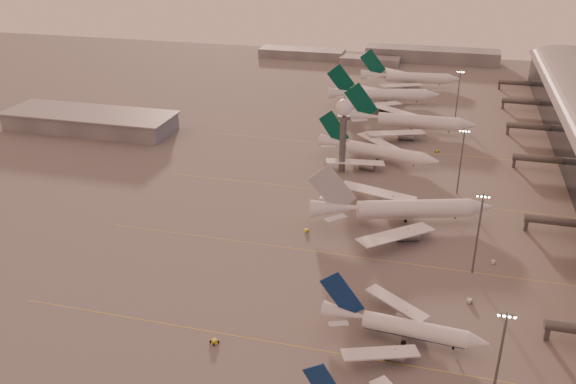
# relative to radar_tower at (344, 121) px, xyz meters

# --- Properties ---
(ground) EXTENTS (700.00, 700.00, 0.00)m
(ground) POSITION_rel_radar_tower_xyz_m (-5.00, -120.00, -20.95)
(ground) COLOR #5B5858
(ground) RESTS_ON ground
(taxiway_markings) EXTENTS (180.00, 185.25, 0.02)m
(taxiway_markings) POSITION_rel_radar_tower_xyz_m (25.00, -64.00, -20.94)
(taxiway_markings) COLOR gold
(taxiway_markings) RESTS_ON ground
(hangar) EXTENTS (82.00, 27.00, 8.50)m
(hangar) POSITION_rel_radar_tower_xyz_m (-125.00, 20.00, -16.63)
(hangar) COLOR slate
(hangar) RESTS_ON ground
(radar_tower) EXTENTS (6.40, 6.40, 31.10)m
(radar_tower) POSITION_rel_radar_tower_xyz_m (0.00, 0.00, 0.00)
(radar_tower) COLOR #505357
(radar_tower) RESTS_ON ground
(mast_a) EXTENTS (3.60, 0.56, 25.00)m
(mast_a) POSITION_rel_radar_tower_xyz_m (53.00, -120.00, -7.21)
(mast_a) COLOR #505357
(mast_a) RESTS_ON ground
(mast_b) EXTENTS (3.60, 0.56, 25.00)m
(mast_b) POSITION_rel_radar_tower_xyz_m (50.00, -65.00, -7.21)
(mast_b) COLOR #505357
(mast_b) RESTS_ON ground
(mast_c) EXTENTS (3.60, 0.56, 25.00)m
(mast_c) POSITION_rel_radar_tower_xyz_m (45.00, -10.00, -7.21)
(mast_c) COLOR #505357
(mast_c) RESTS_ON ground
(mast_d) EXTENTS (3.60, 0.56, 25.00)m
(mast_d) POSITION_rel_radar_tower_xyz_m (43.00, 80.00, -7.21)
(mast_d) COLOR #505357
(mast_d) RESTS_ON ground
(distant_horizon) EXTENTS (165.00, 37.50, 9.00)m
(distant_horizon) POSITION_rel_radar_tower_xyz_m (-2.38, 205.14, -17.06)
(distant_horizon) COLOR slate
(distant_horizon) RESTS_ON ground
(narrowbody_mid) EXTENTS (41.03, 32.65, 16.03)m
(narrowbody_mid) POSITION_rel_radar_tower_xyz_m (33.06, -101.25, -17.70)
(narrowbody_mid) COLOR white
(narrowbody_mid) RESTS_ON ground
(widebody_white) EXTENTS (59.70, 47.12, 21.68)m
(widebody_white) POSITION_rel_radar_tower_xyz_m (27.26, -39.34, -17.19)
(widebody_white) COLOR white
(widebody_white) RESTS_ON ground
(greentail_a) EXTENTS (51.97, 41.51, 19.16)m
(greentail_a) POSITION_rel_radar_tower_xyz_m (12.47, 13.59, -17.57)
(greentail_a) COLOR white
(greentail_a) RESTS_ON ground
(greentail_b) EXTENTS (61.54, 49.68, 22.35)m
(greentail_b) POSITION_rel_radar_tower_xyz_m (22.24, 55.27, -17.00)
(greentail_b) COLOR white
(greentail_b) RESTS_ON ground
(greentail_c) EXTENTS (59.53, 47.49, 22.03)m
(greentail_c) POSITION_rel_radar_tower_xyz_m (5.22, 97.65, -17.06)
(greentail_c) COLOR white
(greentail_c) RESTS_ON ground
(greentail_d) EXTENTS (59.17, 47.58, 21.51)m
(greentail_d) POSITION_rel_radar_tower_xyz_m (15.72, 139.71, -17.15)
(greentail_d) COLOR white
(greentail_d) RESTS_ON ground
(gsv_tug_mid) EXTENTS (4.53, 4.09, 1.11)m
(gsv_tug_mid) POSITION_rel_radar_tower_xyz_m (-10.37, -114.03, -20.38)
(gsv_tug_mid) COLOR gold
(gsv_tug_mid) RESTS_ON ground
(gsv_truck_b) EXTENTS (6.32, 3.77, 2.40)m
(gsv_truck_b) POSITION_rel_radar_tower_xyz_m (49.53, -81.09, -19.72)
(gsv_truck_b) COLOR silver
(gsv_truck_b) RESTS_ON ground
(gsv_truck_c) EXTENTS (5.06, 5.42, 2.21)m
(gsv_truck_c) POSITION_rel_radar_tower_xyz_m (-1.63, -53.34, -19.82)
(gsv_truck_c) COLOR gold
(gsv_truck_c) RESTS_ON ground
(gsv_catering_b) EXTENTS (4.96, 2.85, 3.84)m
(gsv_catering_b) POSITION_rel_radar_tower_xyz_m (56.16, -58.45, -19.03)
(gsv_catering_b) COLOR silver
(gsv_catering_b) RESTS_ON ground
(gsv_tug_far) EXTENTS (3.79, 3.76, 0.95)m
(gsv_tug_far) POSITION_rel_radar_tower_xyz_m (6.97, -26.43, -20.46)
(gsv_tug_far) COLOR silver
(gsv_tug_far) RESTS_ON ground
(gsv_tug_hangar) EXTENTS (3.34, 2.16, 0.92)m
(gsv_tug_hangar) POSITION_rel_radar_tower_xyz_m (36.24, 30.95, -20.48)
(gsv_tug_hangar) COLOR gold
(gsv_tug_hangar) RESTS_ON ground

